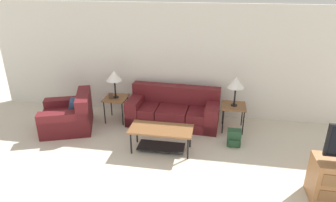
{
  "coord_description": "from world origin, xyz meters",
  "views": [
    {
      "loc": [
        0.92,
        -1.8,
        3.17
      ],
      "look_at": [
        -0.03,
        3.66,
        0.8
      ],
      "focal_mm": 32.0,
      "sensor_mm": 36.0,
      "label": 1
    }
  ],
  "objects_px": {
    "table_lamp_left": "(114,76)",
    "couch": "(174,111)",
    "coffee_table": "(161,134)",
    "side_table_left": "(116,100)",
    "side_table_right": "(234,108)",
    "backpack": "(234,138)",
    "table_lamp_right": "(236,83)",
    "armchair": "(69,116)"
  },
  "relations": [
    {
      "from": "table_lamp_left",
      "to": "table_lamp_right",
      "type": "bearing_deg",
      "value": 0.0
    },
    {
      "from": "couch",
      "to": "coffee_table",
      "type": "distance_m",
      "value": 1.2
    },
    {
      "from": "couch",
      "to": "armchair",
      "type": "relative_size",
      "value": 1.56
    },
    {
      "from": "table_lamp_left",
      "to": "couch",
      "type": "bearing_deg",
      "value": 4.09
    },
    {
      "from": "side_table_right",
      "to": "armchair",
      "type": "bearing_deg",
      "value": -171.1
    },
    {
      "from": "side_table_left",
      "to": "table_lamp_left",
      "type": "xyz_separation_m",
      "value": [
        -0.0,
        0.0,
        0.57
      ]
    },
    {
      "from": "backpack",
      "to": "table_lamp_left",
      "type": "bearing_deg",
      "value": 165.49
    },
    {
      "from": "side_table_left",
      "to": "table_lamp_left",
      "type": "relative_size",
      "value": 0.91
    },
    {
      "from": "side_table_left",
      "to": "backpack",
      "type": "bearing_deg",
      "value": -14.51
    },
    {
      "from": "side_table_right",
      "to": "table_lamp_right",
      "type": "height_order",
      "value": "table_lamp_right"
    },
    {
      "from": "couch",
      "to": "armchair",
      "type": "height_order",
      "value": "couch"
    },
    {
      "from": "armchair",
      "to": "table_lamp_right",
      "type": "relative_size",
      "value": 2.1
    },
    {
      "from": "armchair",
      "to": "backpack",
      "type": "height_order",
      "value": "armchair"
    },
    {
      "from": "couch",
      "to": "backpack",
      "type": "relative_size",
      "value": 5.97
    },
    {
      "from": "couch",
      "to": "table_lamp_right",
      "type": "bearing_deg",
      "value": -4.11
    },
    {
      "from": "backpack",
      "to": "side_table_right",
      "type": "bearing_deg",
      "value": 91.39
    },
    {
      "from": "backpack",
      "to": "side_table_left",
      "type": "bearing_deg",
      "value": 165.49
    },
    {
      "from": "armchair",
      "to": "couch",
      "type": "bearing_deg",
      "value": 16.3
    },
    {
      "from": "table_lamp_right",
      "to": "table_lamp_left",
      "type": "bearing_deg",
      "value": 180.0
    },
    {
      "from": "side_table_left",
      "to": "table_lamp_left",
      "type": "height_order",
      "value": "table_lamp_left"
    },
    {
      "from": "armchair",
      "to": "coffee_table",
      "type": "xyz_separation_m",
      "value": [
        2.16,
        -0.55,
        0.07
      ]
    },
    {
      "from": "side_table_right",
      "to": "coffee_table",
      "type": "bearing_deg",
      "value": -141.22
    },
    {
      "from": "table_lamp_right",
      "to": "coffee_table",
      "type": "bearing_deg",
      "value": -141.22
    },
    {
      "from": "table_lamp_right",
      "to": "backpack",
      "type": "xyz_separation_m",
      "value": [
        0.02,
        -0.69,
        -0.91
      ]
    },
    {
      "from": "table_lamp_right",
      "to": "armchair",
      "type": "bearing_deg",
      "value": -171.1
    },
    {
      "from": "coffee_table",
      "to": "backpack",
      "type": "distance_m",
      "value": 1.46
    },
    {
      "from": "coffee_table",
      "to": "backpack",
      "type": "height_order",
      "value": "coffee_table"
    },
    {
      "from": "table_lamp_right",
      "to": "backpack",
      "type": "relative_size",
      "value": 1.82
    },
    {
      "from": "couch",
      "to": "table_lamp_left",
      "type": "distance_m",
      "value": 1.54
    },
    {
      "from": "side_table_right",
      "to": "table_lamp_left",
      "type": "bearing_deg",
      "value": 180.0
    },
    {
      "from": "coffee_table",
      "to": "table_lamp_right",
      "type": "relative_size",
      "value": 1.91
    },
    {
      "from": "side_table_right",
      "to": "backpack",
      "type": "relative_size",
      "value": 1.65
    },
    {
      "from": "couch",
      "to": "side_table_left",
      "type": "height_order",
      "value": "couch"
    },
    {
      "from": "table_lamp_left",
      "to": "side_table_right",
      "type": "bearing_deg",
      "value": -0.0
    },
    {
      "from": "coffee_table",
      "to": "side_table_left",
      "type": "bearing_deg",
      "value": 138.9
    },
    {
      "from": "coffee_table",
      "to": "side_table_left",
      "type": "height_order",
      "value": "side_table_left"
    },
    {
      "from": "backpack",
      "to": "coffee_table",
      "type": "bearing_deg",
      "value": -163.33
    },
    {
      "from": "side_table_left",
      "to": "side_table_right",
      "type": "distance_m",
      "value": 2.64
    },
    {
      "from": "table_lamp_left",
      "to": "table_lamp_right",
      "type": "relative_size",
      "value": 1.0
    },
    {
      "from": "table_lamp_right",
      "to": "backpack",
      "type": "bearing_deg",
      "value": -88.61
    },
    {
      "from": "coffee_table",
      "to": "table_lamp_right",
      "type": "distance_m",
      "value": 1.91
    },
    {
      "from": "coffee_table",
      "to": "side_table_right",
      "type": "bearing_deg",
      "value": 38.78
    }
  ]
}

